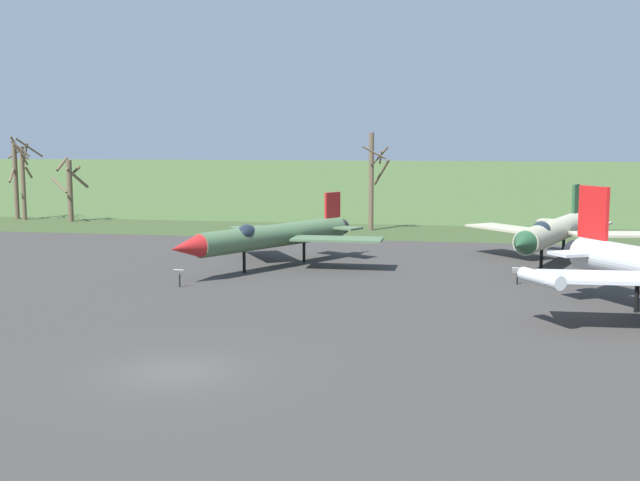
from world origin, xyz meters
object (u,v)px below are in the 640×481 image
(info_placard_rear_center, at_px, (517,274))
(jet_fighter_rear_center, at_px, (552,231))
(jet_fighter_front_left, at_px, (271,236))
(info_placard_front_left, at_px, (180,276))

(info_placard_rear_center, bearing_deg, jet_fighter_rear_center, 71.44)
(jet_fighter_front_left, relative_size, info_placard_front_left, 13.67)
(info_placard_front_left, relative_size, jet_fighter_rear_center, 0.07)
(info_placard_front_left, distance_m, jet_fighter_rear_center, 23.47)
(jet_fighter_front_left, relative_size, info_placard_rear_center, 14.05)
(jet_fighter_front_left, distance_m, info_placard_front_left, 7.86)
(jet_fighter_front_left, height_order, jet_fighter_rear_center, jet_fighter_rear_center)
(jet_fighter_front_left, bearing_deg, jet_fighter_rear_center, 15.39)
(jet_fighter_front_left, distance_m, jet_fighter_rear_center, 17.68)
(info_placard_rear_center, bearing_deg, info_placard_front_left, -166.77)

